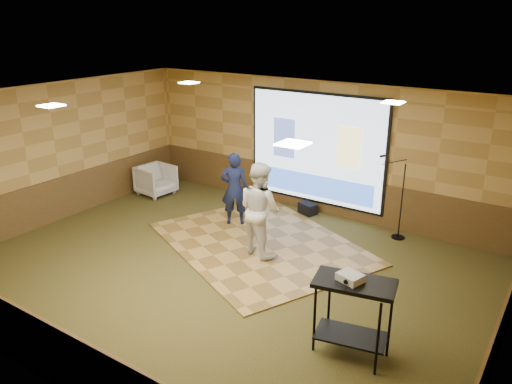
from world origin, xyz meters
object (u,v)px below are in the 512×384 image
Objects in this scene: player_right at (260,209)px; av_table at (353,302)px; duffel_bag at (308,208)px; dance_floor at (260,243)px; banquet_chair at (156,180)px; projector_screen at (316,150)px; player_left at (234,189)px; projector at (350,277)px; mic_stand at (397,215)px.

av_table is (2.64, -1.79, -0.13)m from player_right.
duffel_bag is at bearing 124.72° from av_table.
av_table reaches higher than duffel_bag.
dance_floor is 4.97× the size of banquet_chair.
projector_screen reaches higher than av_table.
projector is (3.82, -2.70, 0.33)m from player_left.
av_table is (3.87, -2.68, -0.02)m from player_left.
projector reaches higher than duffel_bag.
player_right is 1.05× the size of mic_stand.
projector is (2.75, -4.32, -0.32)m from projector_screen.
projector_screen is 1.85× the size of player_right.
projector_screen is 2.57m from player_right.
duffel_bag is at bearing 178.66° from mic_stand.
player_right is at bearing -58.06° from dance_floor.
projector_screen is 2.10× the size of player_left.
banquet_chair reaches higher than duffel_bag.
banquet_chair is (-6.66, 3.13, -0.42)m from av_table.
projector_screen is 1.36m from duffel_bag.
banquet_chair is (-5.93, -0.85, -0.12)m from mic_stand.
projector reaches higher than dance_floor.
projector is at bearing 162.34° from player_right.
duffel_bag is at bearing -158.47° from player_left.
duffel_bag is (-0.04, -0.19, -1.35)m from projector_screen.
projector is 0.37× the size of banquet_chair.
duffel_bag is (-2.84, 4.11, -0.67)m from av_table.
projector is at bearing -37.68° from dance_floor.
dance_floor is at bearing 119.77° from player_left.
duffel_bag is (-2.11, 0.13, -0.37)m from mic_stand.
projector_screen is 5.18m from av_table.
dance_floor is at bearing -137.41° from mic_stand.
projector_screen reaches higher than duffel_bag.
player_right reaches higher than av_table.
dance_floor is 2.41× the size of mic_stand.
av_table is 3.63× the size of projector.
player_left reaches higher than dance_floor.
projector_screen is at bearing 78.09° from duffel_bag.
player_right is 5.91× the size of projector.
banquet_chair is at bearing -163.14° from projector_screen.
dance_floor is 3.74× the size of av_table.
projector reaches higher than banquet_chair.
av_table is at bearing 112.71° from player_left.
player_left reaches higher than banquet_chair.
projector is at bearing -109.81° from banquet_chair.
dance_floor is 1.01m from player_right.
mic_stand is 2.06× the size of banquet_chair.
player_left is 0.93× the size of mic_stand.
player_left is at bearing -123.50° from projector_screen.
av_table is 7.37m from banquet_chair.
av_table is at bearing -36.90° from dance_floor.
player_left is at bearing 161.30° from projector.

